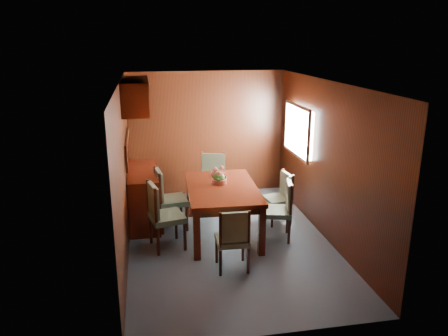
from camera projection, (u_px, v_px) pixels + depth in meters
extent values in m
plane|color=#3E4B55|center=(229.00, 241.00, 6.70)|extent=(4.50, 4.50, 0.00)
cube|color=black|center=(124.00, 171.00, 6.10)|extent=(0.02, 4.50, 2.40)
cube|color=black|center=(326.00, 161.00, 6.61)|extent=(0.02, 4.50, 2.40)
cube|color=black|center=(207.00, 134.00, 8.48)|extent=(3.00, 0.02, 2.40)
cube|color=black|center=(273.00, 230.00, 4.24)|extent=(3.00, 0.02, 2.40)
cube|color=black|center=(229.00, 83.00, 6.01)|extent=(3.00, 4.50, 0.02)
cube|color=white|center=(301.00, 130.00, 7.58)|extent=(0.14, 1.10, 0.80)
cube|color=#B2B2B7|center=(297.00, 130.00, 7.56)|extent=(0.04, 1.20, 0.90)
cube|color=black|center=(128.00, 149.00, 7.02)|extent=(0.03, 1.36, 0.41)
cube|color=silver|center=(129.00, 149.00, 7.02)|extent=(0.01, 1.30, 0.35)
cube|color=#350F06|center=(135.00, 95.00, 6.81)|extent=(0.40, 1.40, 0.50)
cube|color=#350F06|center=(144.00, 196.00, 7.30)|extent=(0.48, 1.40, 0.90)
cube|color=#350F06|center=(197.00, 235.00, 6.04)|extent=(0.10, 0.10, 0.73)
cube|color=#350F06|center=(262.00, 231.00, 6.17)|extent=(0.10, 0.10, 0.73)
cube|color=#350F06|center=(189.00, 197.00, 7.52)|extent=(0.10, 0.10, 0.73)
cube|color=#350F06|center=(242.00, 194.00, 7.64)|extent=(0.10, 0.10, 0.73)
cube|color=black|center=(222.00, 194.00, 6.75)|extent=(0.99, 1.60, 0.11)
cube|color=#350F06|center=(222.00, 188.00, 6.73)|extent=(1.12, 1.74, 0.06)
cylinder|color=black|center=(151.00, 231.00, 6.56)|extent=(0.05, 0.05, 0.41)
cylinder|color=black|center=(158.00, 242.00, 6.20)|extent=(0.05, 0.05, 0.41)
cylinder|color=black|center=(176.00, 226.00, 6.72)|extent=(0.05, 0.05, 0.41)
cylinder|color=black|center=(185.00, 237.00, 6.35)|extent=(0.05, 0.05, 0.41)
cube|color=#536950|center=(167.00, 217.00, 6.38)|extent=(0.56, 0.58, 0.08)
cylinder|color=black|center=(148.00, 197.00, 6.41)|extent=(0.05, 0.05, 0.55)
cylinder|color=black|center=(156.00, 207.00, 6.04)|extent=(0.05, 0.05, 0.55)
cube|color=#536950|center=(153.00, 200.00, 6.22)|extent=(0.16, 0.44, 0.46)
cylinder|color=black|center=(158.00, 213.00, 7.25)|extent=(0.05, 0.05, 0.41)
cylinder|color=black|center=(162.00, 222.00, 6.87)|extent=(0.05, 0.05, 0.41)
cylinder|color=black|center=(181.00, 210.00, 7.37)|extent=(0.05, 0.05, 0.41)
cylinder|color=black|center=(187.00, 219.00, 6.99)|extent=(0.05, 0.05, 0.41)
cube|color=#536950|center=(171.00, 201.00, 7.04)|extent=(0.52, 0.54, 0.08)
cylinder|color=black|center=(156.00, 182.00, 7.09)|extent=(0.05, 0.05, 0.54)
cylinder|color=black|center=(160.00, 190.00, 6.71)|extent=(0.05, 0.05, 0.54)
cube|color=#536950|center=(159.00, 185.00, 6.90)|extent=(0.12, 0.44, 0.46)
cylinder|color=black|center=(289.00, 232.00, 6.55)|extent=(0.04, 0.04, 0.38)
cylinder|color=black|center=(287.00, 222.00, 6.92)|extent=(0.04, 0.04, 0.38)
cylinder|color=black|center=(264.00, 231.00, 6.58)|extent=(0.04, 0.04, 0.38)
cylinder|color=black|center=(264.00, 221.00, 6.95)|extent=(0.04, 0.04, 0.38)
cube|color=#536950|center=(277.00, 212.00, 6.68)|extent=(0.52, 0.54, 0.08)
cylinder|color=black|center=(291.00, 201.00, 6.41)|extent=(0.04, 0.04, 0.50)
cylinder|color=black|center=(289.00, 192.00, 6.78)|extent=(0.04, 0.04, 0.50)
cube|color=#536950|center=(289.00, 195.00, 6.59)|extent=(0.16, 0.41, 0.43)
cylinder|color=black|center=(291.00, 215.00, 7.24)|extent=(0.04, 0.04, 0.35)
cylinder|color=black|center=(281.00, 207.00, 7.56)|extent=(0.04, 0.04, 0.35)
cylinder|color=black|center=(272.00, 217.00, 7.13)|extent=(0.04, 0.04, 0.35)
cylinder|color=black|center=(263.00, 210.00, 7.46)|extent=(0.04, 0.04, 0.35)
cube|color=#536950|center=(277.00, 199.00, 7.28)|extent=(0.45, 0.46, 0.07)
cylinder|color=black|center=(293.00, 189.00, 7.11)|extent=(0.04, 0.04, 0.46)
cylinder|color=black|center=(283.00, 182.00, 7.43)|extent=(0.04, 0.04, 0.46)
cube|color=#536950|center=(287.00, 184.00, 7.26)|extent=(0.11, 0.38, 0.39)
cylinder|color=black|center=(221.00, 263.00, 5.67)|extent=(0.04, 0.04, 0.36)
cylinder|color=black|center=(248.00, 261.00, 5.73)|extent=(0.04, 0.04, 0.36)
cylinder|color=black|center=(217.00, 251.00, 6.00)|extent=(0.04, 0.04, 0.36)
cylinder|color=black|center=(243.00, 249.00, 6.06)|extent=(0.04, 0.04, 0.36)
cube|color=#536950|center=(232.00, 240.00, 5.80)|extent=(0.43, 0.41, 0.07)
cylinder|color=black|center=(221.00, 230.00, 5.52)|extent=(0.04, 0.04, 0.48)
cylinder|color=black|center=(249.00, 228.00, 5.58)|extent=(0.04, 0.04, 0.48)
cube|color=#536950|center=(235.00, 227.00, 5.56)|extent=(0.39, 0.06, 0.41)
cylinder|color=black|center=(224.00, 193.00, 8.17)|extent=(0.04, 0.04, 0.40)
cylinder|color=black|center=(203.00, 193.00, 8.18)|extent=(0.04, 0.04, 0.40)
cylinder|color=black|center=(224.00, 201.00, 7.80)|extent=(0.04, 0.04, 0.40)
cylinder|color=black|center=(201.00, 200.00, 7.81)|extent=(0.04, 0.04, 0.40)
cube|color=#536950|center=(213.00, 183.00, 7.92)|extent=(0.55, 0.53, 0.08)
cylinder|color=black|center=(224.00, 166.00, 8.03)|extent=(0.04, 0.04, 0.53)
cylinder|color=black|center=(202.00, 166.00, 8.04)|extent=(0.04, 0.04, 0.53)
cube|color=#536950|center=(213.00, 165.00, 8.01)|extent=(0.43, 0.15, 0.45)
cylinder|color=#AB4B34|center=(219.00, 181.00, 6.85)|extent=(0.24, 0.24, 0.07)
sphere|color=#29561C|center=(219.00, 178.00, 6.83)|extent=(0.19, 0.19, 0.19)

